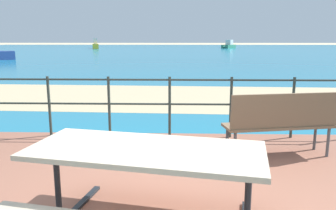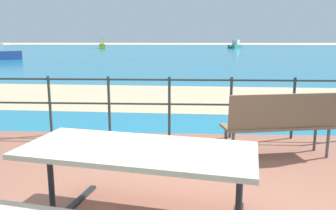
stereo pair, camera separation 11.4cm
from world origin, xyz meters
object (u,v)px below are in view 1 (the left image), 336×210
object	(u,v)px
park_bench	(282,120)
boat_mid	(95,46)
picnic_table	(146,169)
boat_far	(229,45)

from	to	relation	value
park_bench	boat_mid	bearing A→B (deg)	-84.55
picnic_table	park_bench	size ratio (longest dim) A/B	1.34
picnic_table	boat_mid	distance (m)	53.20
boat_mid	park_bench	bearing A→B (deg)	-178.20
park_bench	boat_far	bearing A→B (deg)	-108.54
picnic_table	park_bench	xyz separation A→B (m)	(1.62, 1.92, -0.06)
park_bench	boat_far	distance (m)	53.45
park_bench	boat_mid	world-z (taller)	boat_mid
picnic_table	boat_far	size ratio (longest dim) A/B	0.61
picnic_table	park_bench	bearing A→B (deg)	61.00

